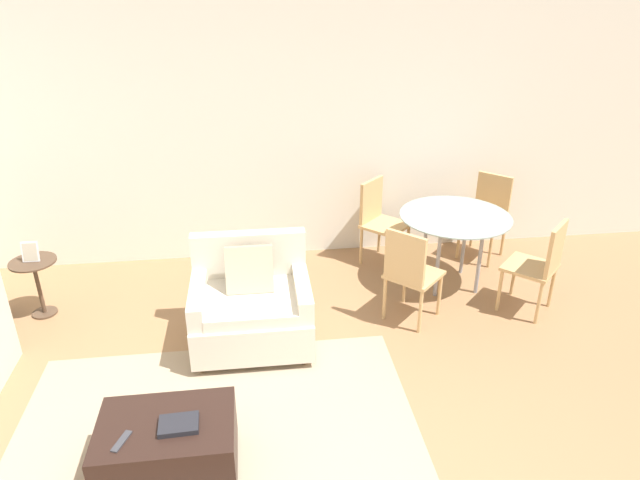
% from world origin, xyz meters
% --- Properties ---
extents(wall_back, '(12.00, 0.06, 2.75)m').
position_xyz_m(wall_back, '(0.00, 3.53, 1.38)').
color(wall_back, silver).
rests_on(wall_back, ground_plane).
extents(area_rug, '(2.76, 1.84, 0.01)m').
position_xyz_m(area_rug, '(-0.51, 0.85, 0.00)').
color(area_rug, gray).
rests_on(area_rug, ground_plane).
extents(armchair, '(0.97, 0.82, 0.87)m').
position_xyz_m(armchair, '(-0.23, 1.86, 0.34)').
color(armchair, beige).
rests_on(armchair, ground_plane).
extents(ottoman, '(0.83, 0.57, 0.40)m').
position_xyz_m(ottoman, '(-0.78, 0.49, 0.22)').
color(ottoman, black).
rests_on(ottoman, ground_plane).
extents(book_stack, '(0.24, 0.18, 0.03)m').
position_xyz_m(book_stack, '(-0.69, 0.45, 0.42)').
color(book_stack, black).
rests_on(book_stack, ottoman).
extents(tv_remote_primary, '(0.10, 0.17, 0.01)m').
position_xyz_m(tv_remote_primary, '(-1.01, 0.37, 0.41)').
color(tv_remote_primary, '#333338').
rests_on(tv_remote_primary, ottoman).
extents(side_table, '(0.40, 0.40, 0.55)m').
position_xyz_m(side_table, '(-2.13, 2.52, 0.38)').
color(side_table, '#4C3828').
rests_on(side_table, ground_plane).
extents(picture_frame, '(0.14, 0.07, 0.18)m').
position_xyz_m(picture_frame, '(-2.13, 2.52, 0.64)').
color(picture_frame, silver).
rests_on(picture_frame, side_table).
extents(dining_table, '(1.06, 1.06, 0.75)m').
position_xyz_m(dining_table, '(1.74, 2.58, 0.66)').
color(dining_table, '#8C9E99').
rests_on(dining_table, ground_plane).
extents(dining_chair_near_left, '(0.59, 0.59, 0.90)m').
position_xyz_m(dining_chair_near_left, '(1.14, 1.98, 0.52)').
color(dining_chair_near_left, tan).
rests_on(dining_chair_near_left, ground_plane).
extents(dining_chair_near_right, '(0.59, 0.59, 0.90)m').
position_xyz_m(dining_chair_near_right, '(2.34, 1.98, 0.52)').
color(dining_chair_near_right, tan).
rests_on(dining_chair_near_right, ground_plane).
extents(dining_chair_far_left, '(0.59, 0.59, 0.90)m').
position_xyz_m(dining_chair_far_left, '(1.14, 3.18, 0.52)').
color(dining_chair_far_left, tan).
rests_on(dining_chair_far_left, ground_plane).
extents(dining_chair_far_right, '(0.59, 0.59, 0.90)m').
position_xyz_m(dining_chair_far_right, '(2.34, 3.18, 0.52)').
color(dining_chair_far_right, tan).
rests_on(dining_chair_far_right, ground_plane).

